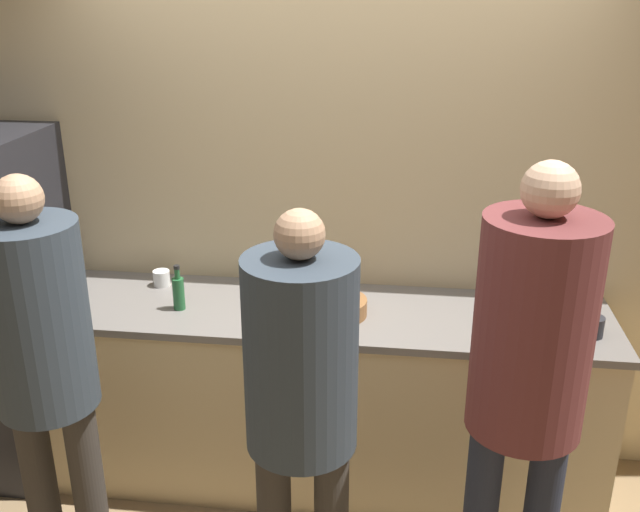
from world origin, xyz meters
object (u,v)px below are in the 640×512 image
Objects in this scene: person_left at (43,352)px; person_center at (301,388)px; bottle_green at (179,292)px; cup_black at (593,326)px; fruit_bowl at (337,306)px; utensil_crock at (533,295)px; cup_white at (162,278)px; person_right at (529,363)px.

person_left reaches higher than person_center.
person_left is 8.05× the size of bottle_green.
person_left is at bearing -163.17° from cup_black.
fruit_bowl is 0.91m from utensil_crock.
person_center reaches higher than cup_white.
person_right reaches higher than cup_black.
person_center reaches higher than fruit_bowl.
utensil_crock is at bearing 7.24° from bottle_green.
person_center reaches higher than cup_black.
utensil_crock is at bearing -1.38° from cup_white.
utensil_crock is at bearing 131.41° from cup_black.
person_left is 0.95m from cup_white.
person_center is 1.35m from utensil_crock.
cup_white is at bearing 81.88° from person_left.
fruit_bowl is (1.03, 0.72, -0.09)m from person_left.
person_left reaches higher than bottle_green.
fruit_bowl is (-0.74, 0.71, -0.17)m from person_right.
fruit_bowl is (0.04, 0.80, -0.06)m from person_center.
person_center is 17.81× the size of cup_black.
person_right is at bearing -24.81° from bottle_green.
person_left reaches higher than fruit_bowl.
cup_white is (0.13, 0.94, -0.09)m from person_left.
person_left is at bearing -145.29° from fruit_bowl.
person_left is 6.23× the size of fruit_bowl.
cup_white is at bearing 150.46° from person_right.
utensil_crock is at bearing 79.78° from person_right.
person_center is 6.03× the size of fruit_bowl.
fruit_bowl is at bearing 2.46° from bottle_green.
cup_white is 0.87× the size of cup_black.
utensil_crock reaches higher than fruit_bowl.
bottle_green is (-0.69, 0.77, -0.02)m from person_center.
person_center is at bearing -133.92° from utensil_crock.
bottle_green is at bearing -172.76° from utensil_crock.
person_center is 6.84× the size of utensil_crock.
person_center reaches higher than utensil_crock.
fruit_bowl is 1.11m from cup_black.
person_left is 1.00m from person_center.
bottle_green is 1.84m from cup_black.
cup_black is at bearing 59.83° from person_right.
person_right is 0.76m from cup_black.
cup_white is (-0.90, 0.22, -0.00)m from fruit_bowl.
bottle_green is at bearing 66.07° from person_left.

